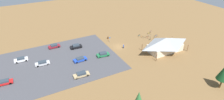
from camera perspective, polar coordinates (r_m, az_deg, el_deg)
ground at (r=72.15m, az=2.07°, el=0.92°), size 160.00×160.00×0.00m
parking_lot_asphalt at (r=65.32m, az=-15.76°, el=-3.53°), size 38.96×28.83×0.05m
bike_pavilion at (r=70.74m, az=15.62°, el=1.83°), size 14.58×8.42×5.16m
trash_bin at (r=78.17m, az=-1.18°, el=3.64°), size 0.60×0.60×0.90m
lot_sign at (r=75.08m, az=-0.68°, el=3.33°), size 0.56×0.08×2.20m
pine_far_west at (r=42.15m, az=7.90°, el=-14.62°), size 2.70×2.70×7.42m
bicycle_white_near_porch at (r=81.73m, az=10.98°, el=4.22°), size 1.77×0.48×0.87m
bicycle_yellow_yard_center at (r=84.14m, az=10.87°, el=4.95°), size 1.69×0.58×0.78m
bicycle_teal_edge_north at (r=81.21m, az=8.07°, el=4.31°), size 1.64×0.64×0.82m
bicycle_silver_lone_east at (r=80.93m, az=12.67°, el=3.77°), size 1.66×0.48×0.84m
bicycle_red_yard_left at (r=80.11m, az=10.35°, el=3.75°), size 0.66×1.75×0.90m
bicycle_black_yard_right at (r=78.75m, az=11.24°, el=3.21°), size 1.54×0.90×0.88m
bicycle_orange_trailside at (r=80.11m, az=8.94°, el=3.89°), size 0.75×1.68×0.90m
bicycle_blue_mid_cluster at (r=82.47m, az=12.99°, el=4.21°), size 1.55×0.74×0.79m
bicycle_purple_by_bin at (r=85.72m, az=11.42°, el=5.39°), size 1.69×0.52×0.91m
car_white_front_row at (r=69.66m, az=-25.46°, el=-2.58°), size 4.27×1.83×1.39m
car_black_near_entry at (r=72.13m, az=-10.67°, el=1.07°), size 4.31×2.03×1.44m
car_tan_back_corner at (r=56.88m, az=-9.11°, el=-7.19°), size 4.77×1.92×1.38m
car_red_inner_stall at (r=61.06m, az=-29.37°, el=-8.36°), size 4.37×2.02×1.28m
car_green_far_end at (r=65.87m, az=-2.70°, el=-1.30°), size 4.50×2.34×1.42m
car_blue_aisle_side at (r=63.95m, az=-9.48°, el=-2.76°), size 4.48×1.97×1.32m
car_maroon_second_row at (r=74.39m, az=-16.86°, el=1.15°), size 4.21×1.81×1.39m
car_silver_mid_lot at (r=65.12m, az=-20.00°, el=-3.69°), size 4.59×2.09×1.27m
visitor_by_pavilion at (r=70.85m, az=3.44°, el=1.16°), size 0.37×0.36×1.73m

